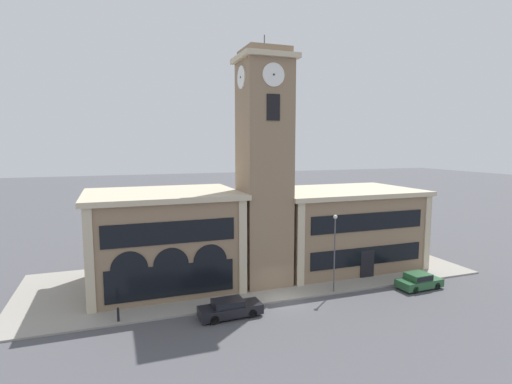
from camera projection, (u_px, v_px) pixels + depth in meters
ground_plane at (284, 302)px, 33.11m from camera, size 300.00×300.00×0.00m
sidewalk_kerb at (255, 274)px, 39.90m from camera, size 42.98×14.55×0.15m
clock_tower at (264, 170)px, 36.30m from camera, size 4.91×4.91×22.53m
town_hall_left_wing at (163, 238)px, 36.68m from camera, size 13.59×10.57×8.74m
town_hall_right_wing at (340, 227)px, 43.06m from camera, size 15.79×10.57×8.24m
parked_car_near at (230, 308)px, 30.11m from camera, size 4.86×1.96×1.38m
parked_car_mid at (419, 280)px, 36.12m from camera, size 4.18×2.08×1.43m
street_lamp at (335, 243)px, 34.56m from camera, size 0.36×0.36×6.83m
bollard at (118, 314)px, 29.08m from camera, size 0.18×0.18×1.06m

